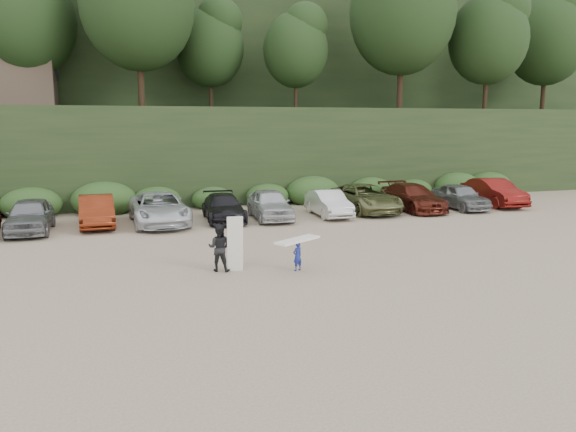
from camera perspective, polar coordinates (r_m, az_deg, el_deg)
name	(u,v)px	position (r m, az deg, el deg)	size (l,w,h in m)	color
ground	(263,268)	(19.87, -2.53, -5.35)	(120.00, 120.00, 0.00)	tan
hillside_backdrop	(155,54)	(54.99, -13.40, 15.69)	(90.00, 41.50, 28.00)	black
parked_cars	(196,207)	(29.15, -9.29, 0.86)	(39.33, 6.26, 1.65)	#9F9FA3
child_surfer	(297,249)	(19.40, 0.97, -3.38)	(1.88, 1.42, 1.13)	navy
adult_surfer	(221,247)	(19.48, -6.85, -3.18)	(1.28, 0.92, 1.94)	black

